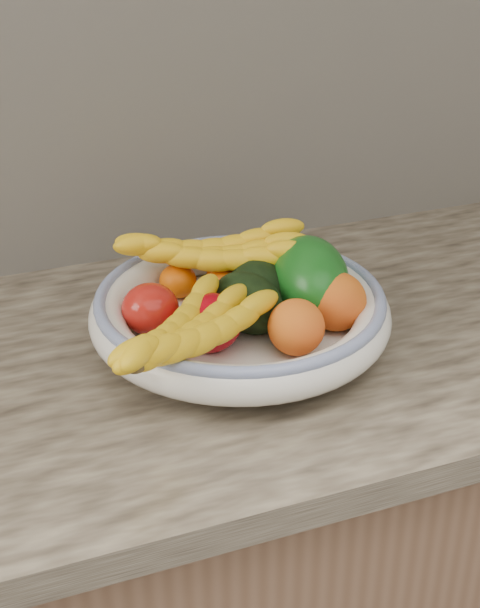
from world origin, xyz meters
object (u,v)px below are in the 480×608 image
at_px(banana_bunch_front, 188,338).
at_px(fruit_bowl, 240,312).
at_px(green_mango, 309,279).
at_px(banana_bunch_back, 213,257).

bearing_deg(banana_bunch_front, fruit_bowl, 5.30).
xyz_separation_m(green_mango, banana_bunch_back, (-0.11, 0.08, 0.01)).
bearing_deg(fruit_bowl, banana_bunch_back, 93.70).
height_order(green_mango, banana_bunch_front, green_mango).
bearing_deg(banana_bunch_back, banana_bunch_front, -100.65).
distance_m(green_mango, banana_bunch_front, 0.22).
distance_m(fruit_bowl, green_mango, 0.10).
relative_size(banana_bunch_back, banana_bunch_front, 1.02).
relative_size(fruit_bowl, banana_bunch_front, 1.43).
height_order(fruit_bowl, green_mango, green_mango).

